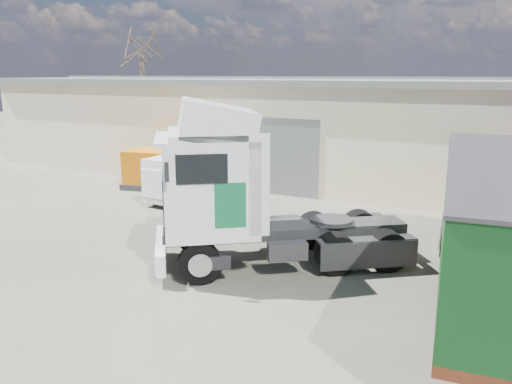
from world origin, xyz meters
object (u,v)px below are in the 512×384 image
at_px(box_trailer, 494,217).
at_px(bare_tree, 141,41).
at_px(panel_van, 194,176).
at_px(tractor_unit, 242,197).
at_px(orange_skip, 156,172).

bearing_deg(box_trailer, bare_tree, 138.87).
xyz_separation_m(bare_tree, box_trailer, (25.35, -17.98, -5.71)).
bearing_deg(panel_van, tractor_unit, -43.71).
xyz_separation_m(bare_tree, tractor_unit, (18.70, -18.54, -5.84)).
xyz_separation_m(tractor_unit, orange_skip, (-8.70, 7.02, -1.25)).
bearing_deg(panel_van, orange_skip, 164.52).
height_order(bare_tree, box_trailer, bare_tree).
distance_m(box_trailer, panel_van, 13.62).
distance_m(bare_tree, panel_van, 19.24).
distance_m(box_trailer, orange_skip, 16.71).
xyz_separation_m(bare_tree, panel_van, (12.94, -12.49, -6.84)).
bearing_deg(tractor_unit, bare_tree, -171.08).
relative_size(panel_van, orange_skip, 1.54).
height_order(tractor_unit, panel_van, tractor_unit).
relative_size(bare_tree, orange_skip, 2.84).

